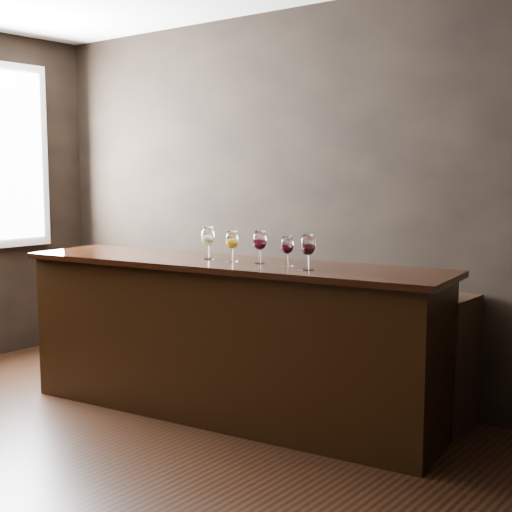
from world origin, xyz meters
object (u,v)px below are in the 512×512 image
Objects in this scene: back_bar_shelf at (310,339)px; glass_red_b at (287,246)px; glass_amber at (232,241)px; bar_counter at (227,342)px; glass_white at (208,237)px; glass_red_c at (308,246)px; glass_red_a at (260,241)px.

glass_red_b reaches higher than back_bar_shelf.
bar_counter is at bearing -170.12° from glass_amber.
glass_amber is at bearing 2.25° from bar_counter.
glass_white is 0.82m from glass_red_c.
bar_counter is 0.94m from glass_red_c.
glass_red_c reaches higher than back_bar_shelf.
glass_white is 1.03× the size of glass_red_a.
back_bar_shelf is 11.00× the size of glass_red_c.
glass_white reaches higher than glass_red_a.
glass_white is 0.63m from glass_red_b.
glass_white is at bearing 168.53° from bar_counter.
glass_red_c reaches higher than glass_red_b.
bar_counter is 15.08× the size of glass_red_b.
glass_amber is 0.96× the size of glass_red_a.
glass_red_a is (0.42, 0.03, -0.00)m from glass_white.
glass_amber is at bearing 177.31° from glass_red_c.
glass_white is 0.42m from glass_red_a.
glass_amber is at bearing -1.27° from glass_white.
glass_red_a is at bearing 178.61° from glass_red_b.
glass_red_a is at bearing -87.14° from back_bar_shelf.
back_bar_shelf is 12.42× the size of glass_red_b.
glass_red_b is at bearing -68.60° from back_bar_shelf.
glass_amber is 0.94× the size of glass_red_c.
bar_counter reaches higher than back_bar_shelf.
glass_red_c reaches higher than glass_red_a.
glass_white is at bearing 177.67° from glass_red_c.
glass_white reaches higher than glass_red_b.
back_bar_shelf is 11.17× the size of glass_red_a.
glass_red_a is at bearing 8.83° from glass_amber.
back_bar_shelf is 10.83× the size of glass_white.
glass_red_c is (0.44, -0.69, 0.76)m from back_bar_shelf.
glass_white is at bearing -176.31° from glass_red_a.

